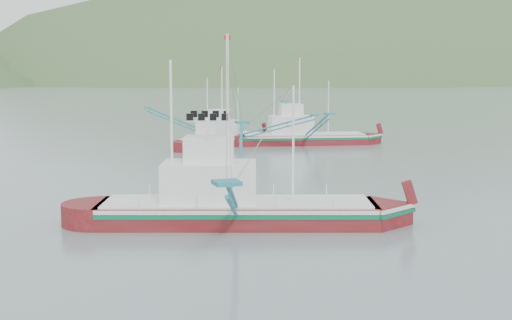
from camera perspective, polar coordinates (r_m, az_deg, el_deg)
name	(u,v)px	position (r m, az deg, el deg)	size (l,w,h in m)	color
ground	(288,226)	(42.09, 2.57, -5.33)	(1200.00, 1200.00, 0.00)	slate
main_boat	(235,185)	(42.17, -1.72, -2.02)	(17.03, 29.00, 12.09)	#5D0D10
bg_boat_far	(224,128)	(84.86, -2.58, 2.60)	(18.74, 21.96, 10.04)	#5D0D10
bg_boat_right	(302,128)	(86.44, 3.69, 2.54)	(15.86, 27.52, 11.26)	#5D0D10
headland_right	(386,80)	(533.18, 10.35, 6.32)	(684.00, 432.00, 306.00)	#3B592E
ridge_distant	(78,79)	(600.10, -14.06, 6.33)	(960.00, 400.00, 240.00)	slate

